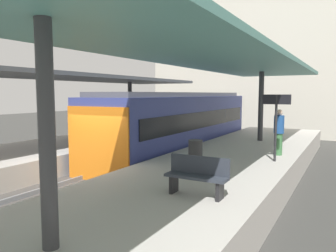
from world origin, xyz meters
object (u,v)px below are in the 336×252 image
platform_bench (197,175)px  litter_bin (195,153)px  platform_sign (276,112)px  commuter_train (180,124)px  passenger_near_bench (279,131)px

platform_bench → litter_bin: (-1.30, 2.77, -0.06)m
platform_bench → platform_sign: size_ratio=0.63×
platform_bench → litter_bin: size_ratio=1.75×
platform_sign → commuter_train: bearing=145.8°
platform_bench → commuter_train: bearing=119.3°
platform_bench → platform_sign: platform_sign is taller
litter_bin → platform_sign: bearing=41.7°
commuter_train → passenger_near_bench: (5.28, -2.44, 0.14)m
commuter_train → litter_bin: bearing=-58.7°
platform_bench → passenger_near_bench: 5.88m
commuter_train → platform_bench: 9.49m
platform_bench → platform_sign: bearing=80.7°
passenger_near_bench → litter_bin: bearing=-122.4°
commuter_train → platform_bench: commuter_train is taller
commuter_train → passenger_near_bench: bearing=-24.8°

